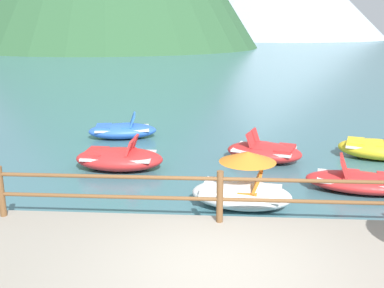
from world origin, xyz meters
TOP-DOWN VIEW (x-y plane):
  - ground_plane at (0.00, 40.00)m, footprint 200.00×200.00m
  - dock_railing at (0.00, 1.55)m, footprint 23.92×0.12m
  - pedal_boat_1 at (3.27, 4.31)m, footprint 2.63×1.65m
  - pedal_boat_2 at (1.26, 6.61)m, footprint 2.46×1.94m
  - pedal_boat_3 at (-2.73, 5.59)m, footprint 2.42×1.42m
  - pedal_boat_4 at (0.47, 3.23)m, footprint 2.33×1.60m
  - pedal_boat_5 at (4.55, 7.07)m, footprint 2.44×1.80m
  - pedal_boat_7 at (-3.38, 8.98)m, footprint 2.48×1.55m

SIDE VIEW (x-z plane):
  - ground_plane at x=0.00m, z-range 0.00..0.00m
  - pedal_boat_1 at x=3.27m, z-range -0.16..0.64m
  - pedal_boat_7 at x=-3.38m, z-range -0.15..0.70m
  - pedal_boat_2 at x=1.26m, z-range -0.15..0.71m
  - pedal_boat_5 at x=4.55m, z-range -0.14..0.74m
  - pedal_boat_3 at x=-2.73m, z-range -0.14..0.75m
  - pedal_boat_4 at x=0.47m, z-range -0.20..1.04m
  - dock_railing at x=0.00m, z-range 0.50..1.45m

